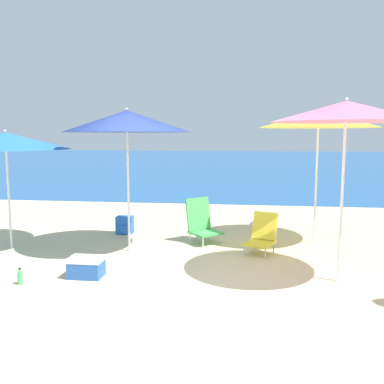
% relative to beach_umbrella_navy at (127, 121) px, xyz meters
% --- Properties ---
extents(ground_plane, '(60.00, 60.00, 0.00)m').
position_rel_beach_umbrella_navy_xyz_m(ground_plane, '(0.90, -1.39, -2.10)').
color(ground_plane, beige).
extents(sea_water, '(60.00, 40.00, 0.01)m').
position_rel_beach_umbrella_navy_xyz_m(sea_water, '(0.90, 24.93, -2.09)').
color(sea_water, '#1E5699').
rests_on(sea_water, ground).
extents(beach_umbrella_navy, '(2.01, 2.01, 2.31)m').
position_rel_beach_umbrella_navy_xyz_m(beach_umbrella_navy, '(0.00, 0.00, 0.00)').
color(beach_umbrella_navy, white).
rests_on(beach_umbrella_navy, ground).
extents(beach_umbrella_blue, '(2.06, 2.06, 1.97)m').
position_rel_beach_umbrella_navy_xyz_m(beach_umbrella_blue, '(-2.00, -0.11, -0.31)').
color(beach_umbrella_blue, white).
rests_on(beach_umbrella_blue, ground).
extents(beach_umbrella_pink, '(1.85, 1.85, 2.34)m').
position_rel_beach_umbrella_navy_xyz_m(beach_umbrella_pink, '(3.10, -1.05, 0.07)').
color(beach_umbrella_pink, white).
rests_on(beach_umbrella_pink, ground).
extents(beach_umbrella_yellow, '(2.01, 2.01, 2.33)m').
position_rel_beach_umbrella_navy_xyz_m(beach_umbrella_yellow, '(3.07, 0.95, 0.05)').
color(beach_umbrella_yellow, white).
rests_on(beach_umbrella_yellow, ground).
extents(beach_chair_green, '(0.70, 0.71, 0.78)m').
position_rel_beach_umbrella_navy_xyz_m(beach_chair_green, '(1.11, 0.74, -1.74)').
color(beach_chair_green, silver).
rests_on(beach_chair_green, ground).
extents(beach_chair_yellow, '(0.57, 0.66, 0.64)m').
position_rel_beach_umbrella_navy_xyz_m(beach_chair_yellow, '(2.14, 0.18, -1.81)').
color(beach_chair_yellow, silver).
rests_on(beach_chair_yellow, ground).
extents(backpack_blue, '(0.31, 0.26, 0.34)m').
position_rel_beach_umbrella_navy_xyz_m(backpack_blue, '(-0.44, 1.21, -1.93)').
color(backpack_blue, blue).
rests_on(backpack_blue, ground).
extents(water_bottle, '(0.07, 0.07, 0.21)m').
position_rel_beach_umbrella_navy_xyz_m(water_bottle, '(-0.94, -1.72, -2.01)').
color(water_bottle, '#4CB266').
rests_on(water_bottle, ground).
extents(cooler_box, '(0.45, 0.32, 0.27)m').
position_rel_beach_umbrella_navy_xyz_m(cooler_box, '(-0.21, -1.34, -1.96)').
color(cooler_box, '#2859B2').
rests_on(cooler_box, ground).
extents(seagull, '(0.27, 0.11, 0.23)m').
position_rel_beach_umbrella_navy_xyz_m(seagull, '(2.08, 1.79, -1.96)').
color(seagull, gold).
rests_on(seagull, ground).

